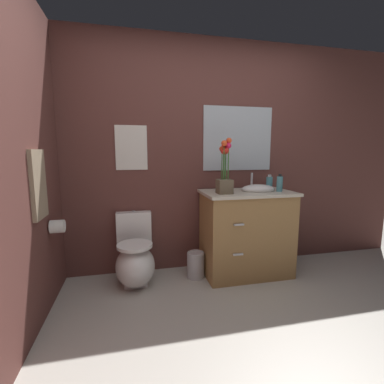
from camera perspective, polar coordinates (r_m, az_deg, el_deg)
The scene contains 13 objects.
ground_plane at distance 2.03m, azimuth 16.25°, elevation -31.86°, with size 9.94×9.94×0.00m, color #B2ADA3.
wall_back at distance 3.08m, azimuth 6.20°, elevation 7.40°, with size 4.64×0.05×2.50m, color brown.
wall_left at distance 1.94m, azimuth -34.65°, elevation 5.32°, with size 0.05×4.34×2.50m, color brown.
toilet at distance 2.82m, azimuth -11.92°, elevation -13.84°, with size 0.38×0.59×0.69m.
vanity_cabinet at distance 2.97m, azimuth 11.42°, elevation -8.24°, with size 0.94×0.56×1.08m.
flower_vase at distance 2.66m, azimuth 6.93°, elevation 4.01°, with size 0.14×0.14×0.54m.
soap_bottle at distance 2.94m, azimuth 18.02°, elevation 1.70°, with size 0.06×0.06×0.18m.
lotion_bottle at distance 3.09m, azimuth 16.01°, elevation 1.91°, with size 0.07×0.07×0.16m.
trash_bin at distance 2.92m, azimuth 0.77°, elevation -15.09°, with size 0.18×0.18×0.27m.
wall_poster at distance 2.88m, azimuth -12.70°, elevation 9.10°, with size 0.32×0.01×0.45m, color silver.
wall_mirror at distance 3.12m, azimuth 9.67°, elevation 11.02°, with size 0.80×0.01×0.70m, color #B2BCC6.
hanging_towel at distance 2.32m, azimuth -29.69°, elevation 1.38°, with size 0.03×0.28×0.52m, color gray.
toilet_paper_roll at distance 2.57m, azimuth -26.54°, elevation -6.52°, with size 0.11×0.11×0.11m, color white.
Camera 1 is at (-0.80, -1.34, 1.31)m, focal length 25.25 mm.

